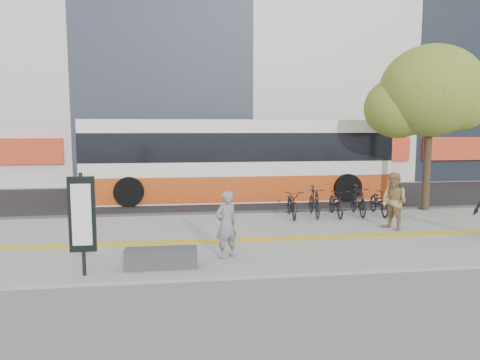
{
  "coord_description": "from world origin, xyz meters",
  "views": [
    {
      "loc": [
        -2.14,
        -10.91,
        3.17
      ],
      "look_at": [
        -0.38,
        2.0,
        1.66
      ],
      "focal_mm": 32.88,
      "sensor_mm": 36.0,
      "label": 1
    }
  ],
  "objects": [
    {
      "name": "ground",
      "position": [
        0.0,
        0.0,
        0.0
      ],
      "size": [
        120.0,
        120.0,
        0.0
      ],
      "primitive_type": "plane",
      "color": "slate",
      "rests_on": "ground"
    },
    {
      "name": "sidewalk",
      "position": [
        0.0,
        1.5,
        0.04
      ],
      "size": [
        40.0,
        7.0,
        0.08
      ],
      "primitive_type": "cube",
      "color": "slate",
      "rests_on": "ground"
    },
    {
      "name": "tactile_strip",
      "position": [
        0.0,
        1.0,
        0.09
      ],
      "size": [
        40.0,
        0.45,
        0.01
      ],
      "primitive_type": "cube",
      "color": "gold",
      "rests_on": "sidewalk"
    },
    {
      "name": "street",
      "position": [
        0.0,
        9.0,
        0.03
      ],
      "size": [
        40.0,
        8.0,
        0.06
      ],
      "primitive_type": "cube",
      "color": "black",
      "rests_on": "ground"
    },
    {
      "name": "curb",
      "position": [
        0.0,
        5.0,
        0.07
      ],
      "size": [
        40.0,
        0.25,
        0.14
      ],
      "primitive_type": "cube",
      "color": "#39393C",
      "rests_on": "ground"
    },
    {
      "name": "bench",
      "position": [
        -2.6,
        -1.2,
        0.3
      ],
      "size": [
        1.6,
        0.45,
        0.45
      ],
      "primitive_type": "cube",
      "color": "#39393C",
      "rests_on": "sidewalk"
    },
    {
      "name": "signboard",
      "position": [
        -4.2,
        -1.51,
        1.37
      ],
      "size": [
        0.55,
        0.1,
        2.2
      ],
      "color": "black",
      "rests_on": "sidewalk"
    },
    {
      "name": "street_tree",
      "position": [
        7.18,
        4.82,
        4.51
      ],
      "size": [
        4.4,
        3.8,
        6.31
      ],
      "color": "#342517",
      "rests_on": "sidewalk"
    },
    {
      "name": "bus",
      "position": [
        0.39,
        8.5,
        1.71
      ],
      "size": [
        13.19,
        3.13,
        3.51
      ],
      "color": "white",
      "rests_on": "street"
    },
    {
      "name": "bicycle_row",
      "position": [
        3.37,
        4.0,
        0.59
      ],
      "size": [
        4.09,
        1.91,
        1.08
      ],
      "color": "black",
      "rests_on": "sidewalk"
    },
    {
      "name": "seated_woman",
      "position": [
        -1.07,
        -0.61,
        0.9
      ],
      "size": [
        0.71,
        0.62,
        1.63
      ],
      "primitive_type": "imported",
      "rotation": [
        0.0,
        0.0,
        3.61
      ],
      "color": "black",
      "rests_on": "sidewalk"
    },
    {
      "name": "pedestrian_tan",
      "position": [
        4.35,
        1.65,
        0.97
      ],
      "size": [
        0.96,
        1.06,
        1.78
      ],
      "primitive_type": "imported",
      "rotation": [
        0.0,
        0.0,
        -1.16
      ],
      "color": "#9D7D4E",
      "rests_on": "sidewalk"
    }
  ]
}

